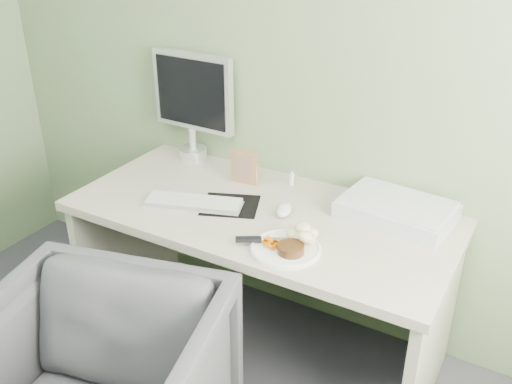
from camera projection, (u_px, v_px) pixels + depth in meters
The scene contains 14 objects.
wall_back at pixel (305, 42), 2.37m from camera, with size 3.50×3.50×0.00m, color #66845C.
desk at pixel (261, 247), 2.45m from camera, with size 1.60×0.75×0.73m.
plate at pixel (286, 249), 2.09m from camera, with size 0.26×0.26×0.01m, color white.
steak at pixel (291, 249), 2.05m from camera, with size 0.10×0.10×0.03m, color black.
potato_pile at pixel (302, 235), 2.11m from camera, with size 0.11×0.08×0.06m, color tan.
carrot_heap at pixel (269, 241), 2.09m from camera, with size 0.06×0.05×0.04m, color #F06605.
steak_knife at pixel (259, 239), 2.11m from camera, with size 0.23×0.15×0.02m.
mousepad at pixel (230, 205), 2.40m from camera, with size 0.23×0.21×0.00m, color black.
keyboard at pixel (194, 202), 2.40m from camera, with size 0.40×0.12×0.02m, color white.
computer_mouse at pixel (284, 210), 2.33m from camera, with size 0.06×0.11×0.04m, color white.
photo_frame at pixel (244, 167), 2.56m from camera, with size 0.13×0.01×0.16m, color #906043.
eyedrop_bottle at pixel (292, 178), 2.56m from camera, with size 0.02×0.02×0.07m.
scanner at pixel (396, 211), 2.29m from camera, with size 0.44×0.29×0.07m, color silver.
monitor at pixel (193, 101), 2.72m from camera, with size 0.44×0.14×0.52m.
Camera 1 is at (1.01, -0.18, 1.87)m, focal length 40.00 mm.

